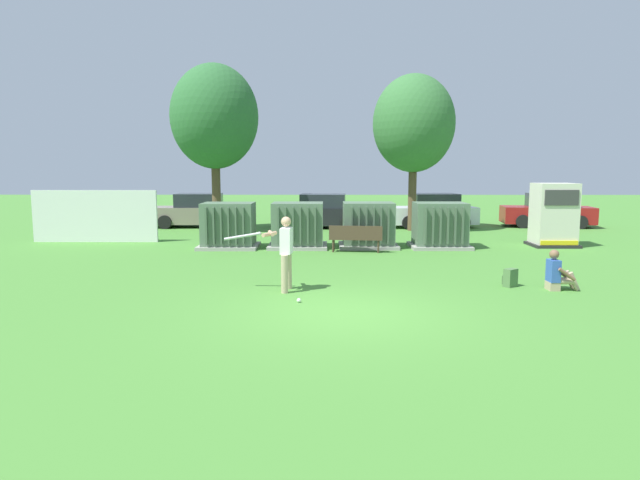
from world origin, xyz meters
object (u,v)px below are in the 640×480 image
parked_car_rightmost (548,211)px  park_bench (356,237)px  parked_car_right_of_center (432,212)px  parked_car_left_of_center (321,212)px  transformer_west (229,226)px  transformer_mid_west (298,226)px  generator_enclosure (554,215)px  backpack (510,278)px  parked_car_leftmost (197,211)px  sports_ball (299,300)px  transformer_mid_east (368,226)px  batter (284,249)px  seated_spectator (557,274)px  transformer_east (440,226)px

parked_car_rightmost → park_bench: bearing=-139.8°
park_bench → parked_car_right_of_center: 9.07m
parked_car_left_of_center → transformer_west: bearing=-115.8°
transformer_mid_west → generator_enclosure: (9.32, 0.47, 0.35)m
backpack → transformer_west: bearing=140.8°
backpack → generator_enclosure: bearing=61.1°
parked_car_leftmost → parked_car_right_of_center: size_ratio=0.98×
generator_enclosure → sports_ball: generator_enclosure is taller
transformer_mid_east → batter: batter is taller
transformer_mid_east → backpack: transformer_mid_east is taller
seated_spectator → parked_car_left_of_center: size_ratio=0.22×
transformer_mid_east → generator_enclosure: size_ratio=0.91×
park_bench → batter: (-2.00, -5.93, 0.44)m
parked_car_right_of_center → sports_ball: bearing=-110.8°
generator_enclosure → seated_spectator: (-2.89, -7.37, -0.76)m
batter → parked_car_leftmost: 14.94m
transformer_east → parked_car_leftmost: 12.42m
backpack → parked_car_left_of_center: (-4.67, 13.16, 0.54)m
transformer_mid_east → seated_spectator: size_ratio=2.18×
transformer_west → parked_car_leftmost: bearing=111.3°
sports_ball → transformer_west: bearing=109.6°
parked_car_leftmost → generator_enclosure: bearing=-24.0°
generator_enclosure → parked_car_left_of_center: size_ratio=0.54×
sports_ball → parked_car_rightmost: bearing=53.4°
transformer_east → batter: bearing=-125.7°
transformer_mid_west → parked_car_leftmost: 8.70m
transformer_mid_west → transformer_east: (5.09, 0.03, 0.00)m
batter → parked_car_left_of_center: size_ratio=0.41×
backpack → parked_car_leftmost: (-10.67, 13.50, 0.54)m
seated_spectator → parked_car_leftmost: parked_car_leftmost is taller
transformer_west → generator_enclosure: generator_enclosure is taller
transformer_east → batter: size_ratio=1.21×
park_bench → batter: 6.28m
batter → parked_car_leftmost: (-5.24, 13.99, -0.22)m
generator_enclosure → parked_car_rightmost: bearing=69.7°
park_bench → transformer_mid_east: bearing=66.9°
transformer_mid_west → parked_car_rightmost: same height
sports_ball → parked_car_right_of_center: size_ratio=0.02×
generator_enclosure → parked_car_right_of_center: bearing=116.0°
transformer_mid_east → parked_car_rightmost: (9.27, 7.06, -0.04)m
transformer_west → transformer_mid_east: size_ratio=1.00×
transformer_east → generator_enclosure: size_ratio=0.91×
generator_enclosure → parked_car_rightmost: 7.16m
backpack → parked_car_left_of_center: parked_car_left_of_center is taller
batter → parked_car_rightmost: 18.47m
parked_car_leftmost → park_bench: bearing=-48.1°
transformer_west → parked_car_right_of_center: size_ratio=0.49×
park_bench → parked_car_left_of_center: bearing=99.1°
transformer_west → sports_ball: bearing=-70.4°
transformer_mid_east → generator_enclosure: generator_enclosure is taller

